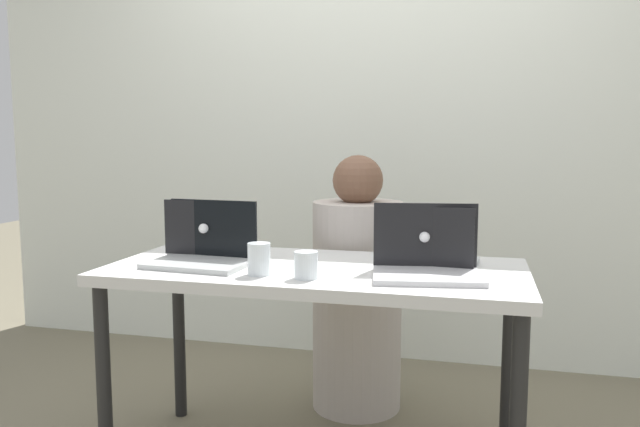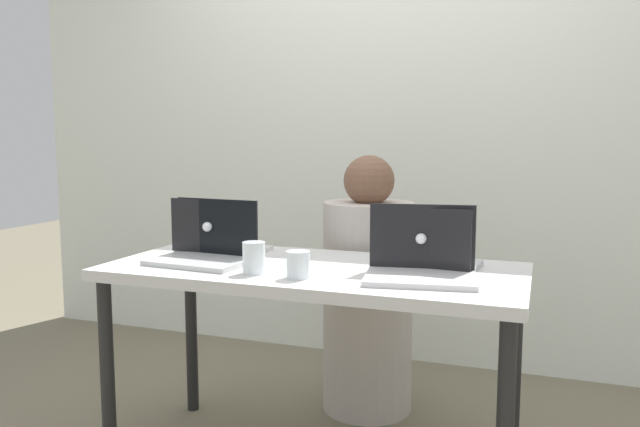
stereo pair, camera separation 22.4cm
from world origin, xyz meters
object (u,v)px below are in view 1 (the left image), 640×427
laptop_front_right (427,261)px  water_glass_center (306,267)px  laptop_back_right (429,253)px  water_glass_left (259,261)px  laptop_front_left (204,251)px  person_at_center (357,297)px  laptop_back_left (214,244)px

laptop_front_right → water_glass_center: size_ratio=4.31×
laptop_front_right → laptop_back_right: bearing=82.9°
laptop_back_right → water_glass_left: bearing=32.3°
water_glass_center → water_glass_left: water_glass_left is taller
water_glass_center → laptop_back_right: bearing=37.8°
laptop_front_right → water_glass_left: 0.55m
water_glass_center → laptop_front_right: bearing=19.1°
laptop_front_left → water_glass_left: size_ratio=3.42×
laptop_front_right → laptop_front_left: laptop_front_right is taller
laptop_back_right → water_glass_center: (-0.37, -0.29, -0.01)m
person_at_center → water_glass_center: (-0.03, -0.76, 0.29)m
laptop_front_right → water_glass_center: bearing=-169.9°
person_at_center → laptop_front_left: bearing=60.1°
person_at_center → laptop_back_right: 0.66m
laptop_back_left → water_glass_center: 0.53m
laptop_back_left → laptop_front_left: size_ratio=0.90×
laptop_back_left → water_glass_left: size_ratio=3.08×
person_at_center → laptop_back_left: size_ratio=3.44×
laptop_back_left → water_glass_left: bearing=134.9°
water_glass_left → laptop_back_right: bearing=27.0°
laptop_back_left → water_glass_center: (0.45, -0.29, -0.01)m
person_at_center → laptop_back_right: (0.34, -0.47, 0.30)m
person_at_center → laptop_front_right: bearing=124.1°
laptop_back_left → laptop_front_left: (0.03, -0.16, 0.00)m
water_glass_center → water_glass_left: size_ratio=0.83×
laptop_back_left → laptop_back_right: (0.81, -0.00, -0.00)m
water_glass_center → water_glass_left: (-0.16, 0.01, 0.01)m
person_at_center → laptop_front_right: 0.78m
laptop_front_right → laptop_front_left: bearing=170.8°
laptop_back_right → water_glass_left: 0.60m
person_at_center → laptop_front_left: 0.82m
laptop_back_left → laptop_front_left: bearing=100.0°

